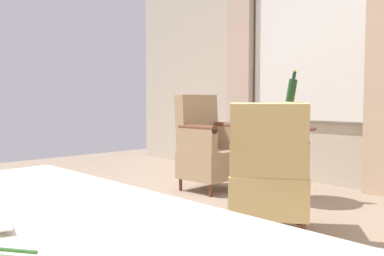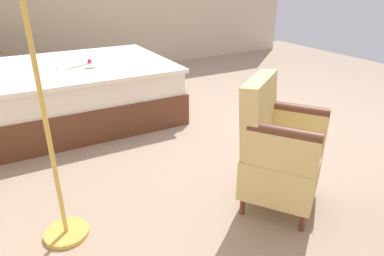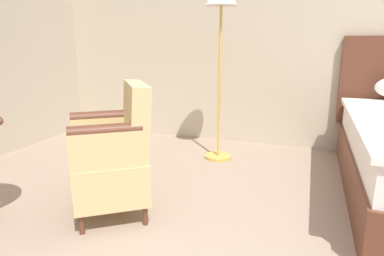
# 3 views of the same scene
# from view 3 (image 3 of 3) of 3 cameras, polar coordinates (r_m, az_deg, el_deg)

# --- Properties ---
(wall_headboard_side) EXTENTS (6.39, 0.12, 3.08)m
(wall_headboard_side) POSITION_cam_3_polar(r_m,az_deg,el_deg) (4.11, 20.62, 18.09)
(wall_headboard_side) COLOR beige
(wall_headboard_side) RESTS_ON ground
(floor_lamp_brass) EXTENTS (0.31, 0.31, 1.75)m
(floor_lamp_brass) POSITION_cam_3_polar(r_m,az_deg,el_deg) (3.46, 4.85, 18.40)
(floor_lamp_brass) COLOR gold
(floor_lamp_brass) RESTS_ON ground
(armchair_by_window) EXTENTS (0.72, 0.72, 0.93)m
(armchair_by_window) POSITION_cam_3_polar(r_m,az_deg,el_deg) (2.43, -12.73, -4.54)
(armchair_by_window) COLOR brown
(armchair_by_window) RESTS_ON ground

